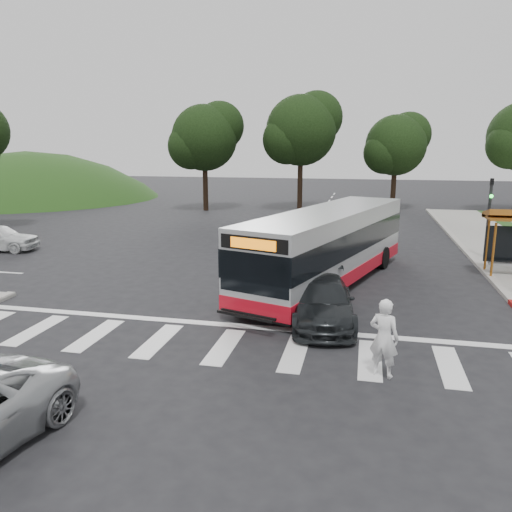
# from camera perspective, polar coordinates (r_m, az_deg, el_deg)

# --- Properties ---
(ground) EXTENTS (140.00, 140.00, 0.00)m
(ground) POSITION_cam_1_polar(r_m,az_deg,el_deg) (18.84, 0.57, -4.56)
(ground) COLOR black
(ground) RESTS_ON ground
(curb_east) EXTENTS (0.30, 40.00, 0.15)m
(curb_east) POSITION_cam_1_polar(r_m,az_deg,el_deg) (26.73, 23.60, -0.34)
(curb_east) COLOR #9E9991
(curb_east) RESTS_ON ground
(hillside_nw) EXTENTS (44.00, 44.00, 10.00)m
(hillside_nw) POSITION_cam_1_polar(r_m,az_deg,el_deg) (59.78, -24.43, 6.06)
(hillside_nw) COLOR #234516
(hillside_nw) RESTS_ON ground
(crosswalk_ladder) EXTENTS (18.00, 2.60, 0.01)m
(crosswalk_ladder) POSITION_cam_1_polar(r_m,az_deg,el_deg) (14.27, -3.64, -10.28)
(crosswalk_ladder) COLOR silver
(crosswalk_ladder) RESTS_ON ground
(traffic_signal_ne_short) EXTENTS (0.18, 0.37, 4.00)m
(traffic_signal_ne_short) POSITION_cam_1_polar(r_m,az_deg,el_deg) (26.95, 25.10, 4.82)
(traffic_signal_ne_short) COLOR black
(traffic_signal_ne_short) RESTS_ON ground
(tree_north_a) EXTENTS (6.60, 6.15, 10.17)m
(tree_north_a) POSITION_cam_1_polar(r_m,az_deg,el_deg) (44.08, 5.29, 14.24)
(tree_north_a) COLOR black
(tree_north_a) RESTS_ON ground
(tree_north_b) EXTENTS (5.72, 5.33, 8.43)m
(tree_north_b) POSITION_cam_1_polar(r_m,az_deg,el_deg) (45.75, 15.79, 12.19)
(tree_north_b) COLOR black
(tree_north_b) RESTS_ON ground
(tree_north_c) EXTENTS (6.16, 5.74, 9.30)m
(tree_north_c) POSITION_cam_1_polar(r_m,az_deg,el_deg) (43.87, -5.80, 13.41)
(tree_north_c) COLOR black
(tree_north_c) RESTS_ON ground
(transit_bus) EXTENTS (6.05, 11.92, 3.03)m
(transit_bus) POSITION_cam_1_polar(r_m,az_deg,el_deg) (20.28, 8.23, 0.95)
(transit_bus) COLOR #B1B3B6
(transit_bus) RESTS_ON ground
(pedestrian) EXTENTS (0.83, 0.68, 1.97)m
(pedestrian) POSITION_cam_1_polar(r_m,az_deg,el_deg) (12.59, 14.42, -9.05)
(pedestrian) COLOR white
(pedestrian) RESTS_ON ground
(dark_sedan) EXTENTS (2.48, 4.90, 1.36)m
(dark_sedan) POSITION_cam_1_polar(r_m,az_deg,el_deg) (16.12, 7.63, -5.11)
(dark_sedan) COLOR black
(dark_sedan) RESTS_ON ground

